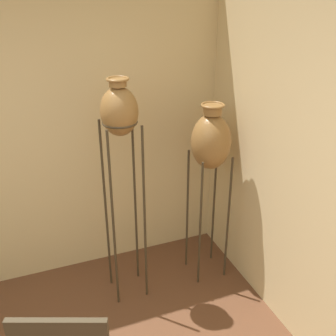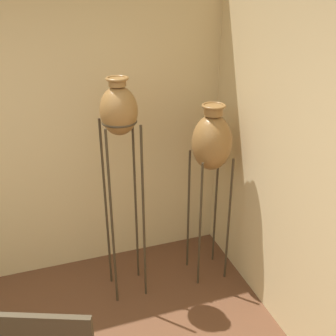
{
  "view_description": "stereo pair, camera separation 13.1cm",
  "coord_description": "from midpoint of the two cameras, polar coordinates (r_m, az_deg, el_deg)",
  "views": [
    {
      "loc": [
        0.38,
        -1.11,
        2.48
      ],
      "look_at": [
        1.43,
        1.57,
        1.14
      ],
      "focal_mm": 42.0,
      "sensor_mm": 36.0,
      "label": 1
    },
    {
      "loc": [
        0.51,
        -1.16,
        2.48
      ],
      "look_at": [
        1.43,
        1.57,
        1.14
      ],
      "focal_mm": 42.0,
      "sensor_mm": 36.0,
      "label": 2
    }
  ],
  "objects": [
    {
      "name": "vase_stand_tall",
      "position": [
        2.92,
        -5.81,
        7.13
      ],
      "size": [
        0.28,
        0.28,
        1.89
      ],
      "color": "#382D1E",
      "rests_on": "ground_plane"
    },
    {
      "name": "vase_stand_medium",
      "position": [
        3.24,
        7.53,
        3.43
      ],
      "size": [
        0.33,
        0.33,
        1.63
      ],
      "color": "#382D1E",
      "rests_on": "ground_plane"
    }
  ]
}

